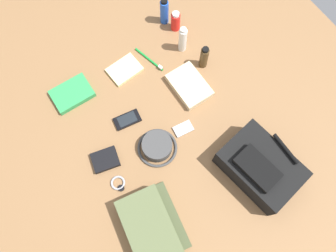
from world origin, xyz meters
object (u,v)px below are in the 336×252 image
at_px(cologne_bottle, 204,57).
at_px(notepad, 125,70).
at_px(toiletry_pouch, 151,229).
at_px(paperback_novel, 72,94).
at_px(toothbrush, 151,60).
at_px(toothpaste_tube, 183,40).
at_px(deodorant_spray, 164,11).
at_px(bucket_hat, 157,147).
at_px(wallet, 105,160).
at_px(folded_towel, 189,86).
at_px(wristwatch, 118,184).
at_px(media_player, 183,129).
at_px(cell_phone, 127,120).
at_px(sunscreen_spray, 176,21).
at_px(backpack, 260,167).

xyz_separation_m(cologne_bottle, notepad, (-0.18, -0.33, -0.06)).
distance_m(toiletry_pouch, paperback_novel, 0.70).
bearing_deg(toothbrush, toothpaste_tube, 81.59).
height_order(deodorant_spray, paperback_novel, deodorant_spray).
height_order(deodorant_spray, notepad, deodorant_spray).
relative_size(bucket_hat, toothbrush, 1.01).
bearing_deg(wallet, cologne_bottle, 116.64).
height_order(paperback_novel, folded_towel, folded_towel).
xyz_separation_m(cologne_bottle, wristwatch, (0.27, -0.63, -0.06)).
distance_m(toothpaste_tube, media_player, 0.42).
xyz_separation_m(cell_phone, wallet, (0.11, -0.17, 0.01)).
relative_size(sunscreen_spray, toothbrush, 0.64).
xyz_separation_m(bucket_hat, media_player, (-0.01, 0.14, -0.02)).
xyz_separation_m(bucket_hat, toothbrush, (-0.38, 0.21, -0.02)).
height_order(deodorant_spray, wallet, deodorant_spray).
xyz_separation_m(wristwatch, toothbrush, (-0.43, 0.43, 0.00)).
bearing_deg(paperback_novel, cologne_bottle, 71.40).
height_order(backpack, toothbrush, backpack).
relative_size(cologne_bottle, wristwatch, 1.93).
bearing_deg(cologne_bottle, deodorant_spray, -177.04).
bearing_deg(bucket_hat, folded_towel, 120.54).
relative_size(wristwatch, toothbrush, 0.41).
distance_m(wallet, folded_towel, 0.51).
height_order(cell_phone, notepad, notepad).
bearing_deg(deodorant_spray, wristwatch, -46.36).
bearing_deg(bucket_hat, deodorant_spray, 144.24).
relative_size(paperback_novel, wallet, 1.63).
bearing_deg(notepad, cologne_bottle, 56.22).
relative_size(cologne_bottle, notepad, 0.91).
bearing_deg(notepad, folded_towel, 35.11).
relative_size(backpack, toiletry_pouch, 1.10).
height_order(toiletry_pouch, toothbrush, toiletry_pouch).
bearing_deg(toothpaste_tube, media_player, -33.45).
bearing_deg(media_player, deodorant_spray, 155.10).
height_order(media_player, wristwatch, same).
bearing_deg(notepad, wristwatch, -38.81).
bearing_deg(backpack, wallet, -127.06).
bearing_deg(cologne_bottle, toothpaste_tube, -166.14).
bearing_deg(sunscreen_spray, cologne_bottle, -1.57).
distance_m(sunscreen_spray, wristwatch, 0.82).
xyz_separation_m(bucket_hat, cell_phone, (-0.18, -0.04, -0.02)).
bearing_deg(sunscreen_spray, toothpaste_tube, -18.29).
bearing_deg(cologne_bottle, wallet, -76.09).
distance_m(deodorant_spray, paperback_novel, 0.59).
height_order(deodorant_spray, cell_phone, deodorant_spray).
bearing_deg(deodorant_spray, cell_phone, -50.47).
xyz_separation_m(paperback_novel, toothbrush, (0.05, 0.40, -0.01)).
distance_m(cologne_bottle, cell_phone, 0.46).
height_order(deodorant_spray, wristwatch, deodorant_spray).
relative_size(backpack, notepad, 2.34).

